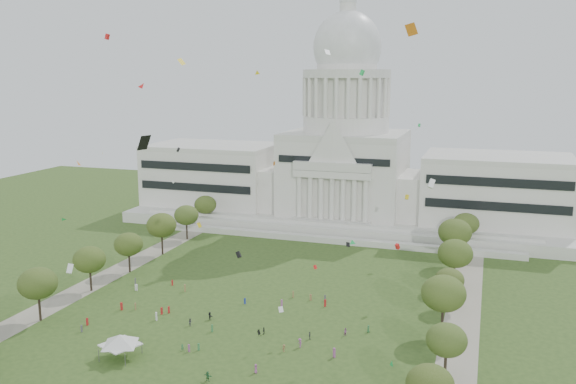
% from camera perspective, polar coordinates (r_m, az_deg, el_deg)
% --- Properties ---
extents(ground, '(400.00, 400.00, 0.00)m').
position_cam_1_polar(ground, '(133.70, -6.26, -13.70)').
color(ground, '#304A1C').
rests_on(ground, ground).
extents(capitol, '(160.00, 64.50, 91.30)m').
position_cam_1_polar(capitol, '(232.00, 5.35, 2.64)').
color(capitol, beige).
rests_on(capitol, ground).
extents(path_left, '(8.00, 160.00, 0.04)m').
position_cam_1_polar(path_left, '(180.64, -16.30, -7.44)').
color(path_left, gray).
rests_on(path_left, ground).
extents(path_right, '(8.00, 160.00, 0.04)m').
position_cam_1_polar(path_right, '(150.81, 16.02, -11.13)').
color(path_right, gray).
rests_on(path_right, ground).
extents(row_tree_l_1, '(8.86, 8.86, 12.59)m').
position_cam_1_polar(row_tree_l_1, '(150.99, -22.38, -7.91)').
color(row_tree_l_1, black).
rests_on(row_tree_l_1, ground).
extents(row_tree_r_1, '(7.58, 7.58, 10.78)m').
position_cam_1_polar(row_tree_r_1, '(118.65, 14.62, -13.26)').
color(row_tree_r_1, black).
rests_on(row_tree_r_1, ground).
extents(row_tree_l_2, '(8.42, 8.42, 11.97)m').
position_cam_1_polar(row_tree_l_2, '(166.68, -18.09, -6.03)').
color(row_tree_l_2, black).
rests_on(row_tree_l_2, ground).
extents(row_tree_r_2, '(9.55, 9.55, 13.58)m').
position_cam_1_polar(row_tree_r_2, '(135.81, 14.35, -9.19)').
color(row_tree_r_2, black).
rests_on(row_tree_r_2, ground).
extents(row_tree_l_3, '(8.12, 8.12, 11.55)m').
position_cam_1_polar(row_tree_l_3, '(179.27, -14.70, -4.76)').
color(row_tree_l_3, black).
rests_on(row_tree_l_3, ground).
extents(row_tree_r_3, '(7.01, 7.01, 9.98)m').
position_cam_1_polar(row_tree_r_3, '(152.73, 14.87, -7.96)').
color(row_tree_r_3, black).
rests_on(row_tree_r_3, ground).
extents(row_tree_l_4, '(9.29, 9.29, 13.21)m').
position_cam_1_polar(row_tree_l_4, '(194.17, -11.76, -3.06)').
color(row_tree_l_4, black).
rests_on(row_tree_l_4, ground).
extents(row_tree_r_4, '(9.19, 9.19, 13.06)m').
position_cam_1_polar(row_tree_r_4, '(166.89, 15.39, -5.57)').
color(row_tree_r_4, black).
rests_on(row_tree_r_4, ground).
extents(row_tree_l_5, '(8.33, 8.33, 11.85)m').
position_cam_1_polar(row_tree_l_5, '(210.71, -9.49, -2.15)').
color(row_tree_l_5, black).
rests_on(row_tree_l_5, ground).
extents(row_tree_r_5, '(9.82, 9.82, 13.96)m').
position_cam_1_polar(row_tree_r_5, '(186.22, 15.35, -3.66)').
color(row_tree_r_5, black).
rests_on(row_tree_r_5, ground).
extents(row_tree_l_6, '(8.19, 8.19, 11.64)m').
position_cam_1_polar(row_tree_l_6, '(227.23, -7.74, -1.19)').
color(row_tree_l_6, black).
rests_on(row_tree_l_6, ground).
extents(row_tree_r_6, '(8.42, 8.42, 11.97)m').
position_cam_1_polar(row_tree_r_6, '(203.88, 16.32, -2.87)').
color(row_tree_r_6, black).
rests_on(row_tree_r_6, ground).
extents(event_tent, '(11.71, 11.71, 5.01)m').
position_cam_1_polar(event_tent, '(128.77, -15.45, -13.15)').
color(event_tent, '#4C4C4C').
rests_on(event_tent, ground).
extents(person_0, '(0.82, 0.95, 1.63)m').
position_cam_1_polar(person_0, '(137.87, 7.53, -12.57)').
color(person_0, '#33723F').
rests_on(person_0, ground).
extents(person_2, '(0.95, 0.99, 1.75)m').
position_cam_1_polar(person_2, '(135.66, 5.43, -12.90)').
color(person_2, '#994C8C').
rests_on(person_2, ground).
extents(person_3, '(1.32, 1.39, 1.96)m').
position_cam_1_polar(person_3, '(129.87, 1.12, -13.93)').
color(person_3, '#994C8C').
rests_on(person_3, ground).
extents(person_4, '(0.66, 1.03, 1.64)m').
position_cam_1_polar(person_4, '(135.91, -2.27, -12.84)').
color(person_4, '#26262B').
rests_on(person_4, ground).
extents(person_5, '(1.80, 1.59, 1.87)m').
position_cam_1_polar(person_5, '(144.22, -7.32, -11.43)').
color(person_5, '#26262B').
rests_on(person_5, ground).
extents(person_6, '(0.82, 1.01, 1.79)m').
position_cam_1_polar(person_6, '(120.09, -3.03, -16.17)').
color(person_6, '#994C8C').
rests_on(person_6, ground).
extents(person_7, '(0.66, 0.59, 1.47)m').
position_cam_1_polar(person_7, '(130.31, -9.86, -14.13)').
color(person_7, '#33723F').
rests_on(person_7, ground).
extents(person_8, '(1.00, 0.87, 1.76)m').
position_cam_1_polar(person_8, '(141.72, -9.13, -11.92)').
color(person_8, '#4C4C51').
rests_on(person_8, ground).
extents(person_9, '(0.90, 1.13, 1.55)m').
position_cam_1_polar(person_9, '(128.10, -0.38, -14.40)').
color(person_9, olive).
rests_on(person_9, ground).
extents(person_10, '(0.77, 1.12, 1.75)m').
position_cam_1_polar(person_10, '(133.48, 2.05, -13.27)').
color(person_10, '#4C4C51').
rests_on(person_10, ground).
extents(person_11, '(1.85, 1.04, 1.88)m').
position_cam_1_polar(person_11, '(118.13, -7.52, -16.72)').
color(person_11, '#33723F').
rests_on(person_11, ground).
extents(distant_crowd, '(61.93, 36.72, 1.95)m').
position_cam_1_polar(distant_crowd, '(149.48, -8.34, -10.66)').
color(distant_crowd, '#B21E1E').
rests_on(distant_crowd, ground).
extents(kite_swarm, '(89.78, 107.94, 61.81)m').
position_cam_1_polar(kite_swarm, '(129.10, -4.97, -0.86)').
color(kite_swarm, green).
rests_on(kite_swarm, ground).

